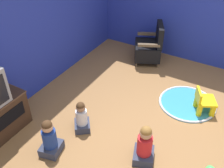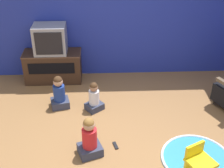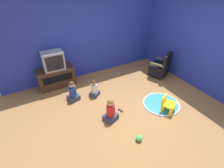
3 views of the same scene
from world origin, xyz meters
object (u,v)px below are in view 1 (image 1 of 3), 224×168
black_armchair (150,47)px  child_watching_center (50,139)px  remote_control (145,137)px  yellow_kid_chair (204,103)px  child_watching_left (82,118)px  child_watching_right (144,146)px

black_armchair → child_watching_center: black_armchair is taller
child_watching_center → remote_control: child_watching_center is taller
yellow_kid_chair → remote_control: 1.18m
child_watching_center → child_watching_left: bearing=-23.8°
black_armchair → child_watching_center: size_ratio=1.45×
yellow_kid_chair → child_watching_right: 1.45m
child_watching_center → remote_control: (0.88, -1.03, -0.24)m
yellow_kid_chair → remote_control: bearing=123.8°
black_armchair → child_watching_center: bearing=-29.6°
child_watching_center → child_watching_right: (0.53, -1.16, 0.01)m
child_watching_left → remote_control: (0.30, -0.92, -0.21)m
yellow_kid_chair → child_watching_center: 2.49m
yellow_kid_chair → child_watching_center: size_ratio=0.72×
black_armchair → child_watching_center: (-2.94, 0.17, -0.08)m
remote_control → child_watching_right: bearing=95.5°
child_watching_left → remote_control: 0.99m
yellow_kid_chair → child_watching_right: bearing=135.3°
child_watching_left → child_watching_center: size_ratio=0.89×
child_watching_left → child_watching_right: size_ratio=0.85×
yellow_kid_chair → child_watching_left: size_ratio=0.82×
black_armchair → remote_control: 2.25m
child_watching_right → yellow_kid_chair: bearing=-37.2°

